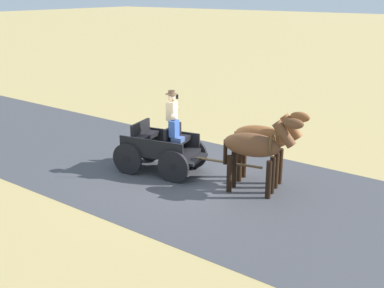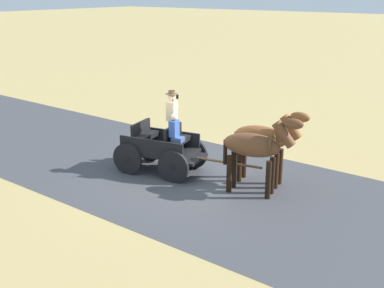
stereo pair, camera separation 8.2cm
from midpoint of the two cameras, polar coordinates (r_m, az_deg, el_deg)
name	(u,v)px [view 1 (the left image)]	position (r m, az deg, el deg)	size (l,w,h in m)	color
ground_plane	(179,177)	(14.37, -1.69, -3.86)	(200.00, 200.00, 0.00)	tan
road_surface	(179,176)	(14.37, -1.69, -3.84)	(6.58, 160.00, 0.01)	#424247
horse_drawn_carriage	(163,146)	(14.53, -3.64, -0.23)	(1.89, 4.51, 2.50)	black
horse_near_side	(265,139)	(13.60, 8.40, 0.59)	(0.82, 2.15, 2.21)	brown
horse_off_side	(256,147)	(12.88, 7.37, -0.36)	(0.90, 2.15, 2.21)	brown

